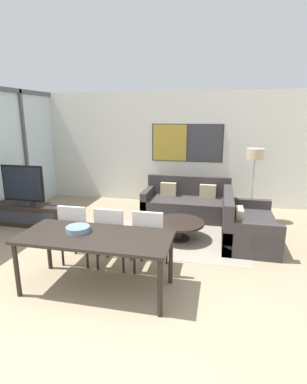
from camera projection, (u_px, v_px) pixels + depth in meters
The scene contains 14 objects.
ground_plane at pixel (85, 334), 3.13m from camera, with size 24.00×24.00×0.00m, color #9E896B.
wall_back at pixel (170, 148), 7.61m from camera, with size 7.52×0.09×2.80m.
area_rug at pixel (178, 239), 5.54m from camera, with size 2.54×1.75×0.01m.
tv_console at pixel (26, 214), 6.22m from camera, with size 1.69×0.41×0.45m.
television at pixel (23, 185), 6.06m from camera, with size 0.91×0.20×0.81m.
sofa_main at pixel (187, 204), 6.76m from camera, with size 1.91×0.92×0.87m.
sofa_side at pixel (244, 226), 5.40m from camera, with size 0.92×1.55×0.87m.
coffee_table at pixel (178, 226), 5.47m from camera, with size 0.94×0.94×0.34m.
dining_table at pixel (95, 241), 3.78m from camera, with size 1.94×0.84×0.76m.
dining_chair_left at pixel (77, 231), 4.51m from camera, with size 0.46×0.46×0.95m.
dining_chair_centre at pixel (112, 234), 4.38m from camera, with size 0.46×0.46×0.95m.
dining_chair_right at pixel (150, 238), 4.27m from camera, with size 0.46×0.46×0.95m.
fruit_bowl at pixel (78, 229), 3.87m from camera, with size 0.31×0.31×0.07m.
floor_lamp at pixel (255, 160), 6.13m from camera, with size 0.35×0.35×1.57m.
Camera 1 is at (1.28, -2.44, 2.23)m, focal length 28.00 mm.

